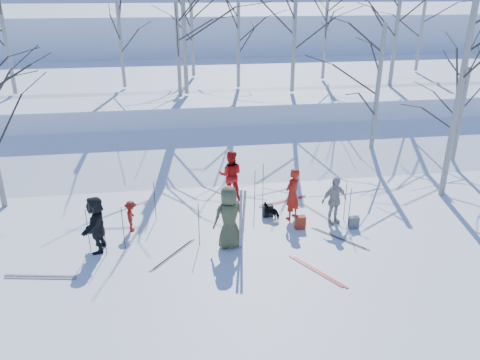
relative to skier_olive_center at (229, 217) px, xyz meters
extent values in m
plane|color=white|center=(0.59, 0.34, -0.94)|extent=(120.00, 120.00, 0.00)
cube|color=white|center=(0.59, 7.34, -0.79)|extent=(70.00, 9.49, 4.12)
cube|color=white|center=(0.59, 17.34, 0.06)|extent=(70.00, 18.00, 2.20)
cube|color=white|center=(0.59, 38.34, 1.06)|extent=(90.00, 30.00, 6.00)
imported|color=#444A2C|center=(0.00, 0.00, 0.00)|extent=(1.04, 0.80, 1.89)
imported|color=#A81B0F|center=(2.24, 1.47, -0.08)|extent=(0.75, 0.72, 1.73)
imported|color=red|center=(0.48, 3.34, -0.06)|extent=(0.98, 0.83, 1.77)
imported|color=#A81B0F|center=(-2.86, 1.38, -0.44)|extent=(0.38, 0.65, 1.00)
imported|color=beige|center=(3.47, 0.97, -0.16)|extent=(0.99, 0.63, 1.57)
imported|color=black|center=(-3.73, 0.36, -0.11)|extent=(0.63, 1.58, 1.67)
imported|color=black|center=(1.58, 1.56, -0.68)|extent=(0.66, 0.60, 0.52)
cube|color=silver|center=(0.30, -0.21, 0.01)|extent=(0.09, 0.16, 1.90)
cube|color=silver|center=(0.38, -0.21, 0.01)|extent=(0.15, 0.23, 1.89)
cylinder|color=black|center=(-0.86, 0.21, -0.27)|extent=(0.02, 0.02, 1.34)
cylinder|color=black|center=(3.83, 0.57, -0.27)|extent=(0.02, 0.02, 1.34)
cylinder|color=black|center=(-3.50, 0.09, -0.27)|extent=(0.02, 0.02, 1.34)
cylinder|color=black|center=(-3.00, 0.29, -0.27)|extent=(0.02, 0.02, 1.34)
cylinder|color=black|center=(-2.14, 2.03, -0.27)|extent=(0.02, 0.02, 1.34)
cylinder|color=black|center=(-3.96, 0.27, -0.27)|extent=(0.02, 0.02, 1.34)
cylinder|color=black|center=(1.19, 2.46, -0.27)|extent=(0.02, 0.02, 1.34)
cylinder|color=black|center=(1.60, 3.07, -0.27)|extent=(0.02, 0.02, 1.34)
cylinder|color=black|center=(3.91, 1.16, -0.27)|extent=(0.02, 0.02, 1.34)
cube|color=maroon|center=(2.33, 0.75, -0.73)|extent=(0.32, 0.22, 0.42)
cube|color=#5A5E62|center=(4.00, 0.53, -0.75)|extent=(0.30, 0.20, 0.38)
cube|color=black|center=(1.50, 1.74, -0.74)|extent=(0.34, 0.24, 0.40)
camera|label=1|loc=(-1.45, -11.79, 6.09)|focal=35.00mm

